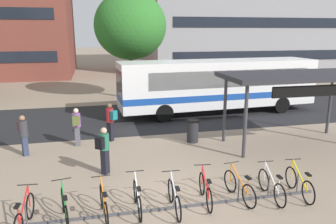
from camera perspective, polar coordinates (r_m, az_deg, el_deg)
ground at (r=10.12m, az=1.18°, el=-14.76°), size 200.00×200.00×0.00m
bus_lane_asphalt at (r=19.10m, az=-5.81°, el=-0.89°), size 80.00×7.20×0.01m
city_bus at (r=19.94m, az=8.65°, el=4.86°), size 12.15×3.26×3.20m
bike_rack at (r=9.53m, az=1.09°, el=-16.08°), size 8.75×0.11×0.70m
parked_bicycle_red_0 at (r=9.27m, az=-23.87°, el=-16.24°), size 0.52×1.72×0.99m
parked_bicycle_green_1 at (r=9.24m, az=-17.63°, el=-15.75°), size 0.52×1.71×0.99m
parked_bicycle_orange_2 at (r=9.16m, az=-11.17°, el=-15.60°), size 0.52×1.72×0.99m
parked_bicycle_white_3 at (r=9.31m, az=-5.39°, el=-14.86°), size 0.52×1.72×0.99m
parked_bicycle_silver_4 at (r=9.29m, az=1.10°, el=-14.88°), size 0.52×1.72×0.99m
parked_bicycle_red_5 at (r=9.73m, az=6.58°, el=-13.54°), size 0.52×1.72×0.99m
parked_bicycle_orange_6 at (r=10.07m, az=12.38°, el=-12.81°), size 0.52×1.71×0.99m
parked_bicycle_white_7 at (r=10.38m, az=17.68°, el=-12.33°), size 0.52×1.72×0.99m
parked_bicycle_yellow_8 at (r=10.82m, az=22.03°, el=-11.59°), size 0.52×1.72×0.99m
transit_shelter at (r=14.83m, az=21.50°, el=5.51°), size 6.21×2.86×3.15m
commuter_maroon_pack_0 at (r=14.20m, az=-24.03°, el=-3.30°), size 0.50×0.60×1.66m
commuter_black_pack_2 at (r=11.47m, az=-11.18°, el=-6.15°), size 0.56×0.60×1.69m
commuter_teal_pack_3 at (r=14.88m, az=-10.06°, el=-1.30°), size 0.58×0.59×1.75m
commuter_olive_pack_4 at (r=14.57m, az=-15.71°, el=-2.11°), size 0.35×0.53×1.67m
trash_bin at (r=14.68m, az=4.33°, el=-3.32°), size 0.55×0.55×1.03m
street_tree_1 at (r=24.06m, az=-6.62°, el=14.76°), size 5.12×5.12×7.67m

